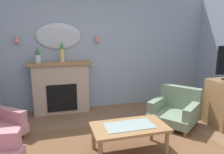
{
  "coord_description": "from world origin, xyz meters",
  "views": [
    {
      "loc": [
        -0.92,
        -2.31,
        1.77
      ],
      "look_at": [
        0.1,
        1.31,
        0.98
      ],
      "focal_mm": 33.53,
      "sensor_mm": 36.0,
      "label": 1
    }
  ],
  "objects_px": {
    "mantel_vase_left": "(62,51)",
    "coffee_table": "(129,129)",
    "wall_mirror": "(59,36)",
    "armchair_by_coffee_table": "(176,109)",
    "wall_sconce_left": "(16,39)",
    "wall_sconce_right": "(97,38)",
    "fireplace": "(61,88)",
    "mantel_vase_right": "(38,56)"
  },
  "relations": [
    {
      "from": "mantel_vase_left",
      "to": "coffee_table",
      "type": "xyz_separation_m",
      "value": [
        0.83,
        -1.94,
        -1.0
      ]
    },
    {
      "from": "wall_mirror",
      "to": "armchair_by_coffee_table",
      "type": "bearing_deg",
      "value": -32.7
    },
    {
      "from": "wall_sconce_left",
      "to": "wall_sconce_right",
      "type": "relative_size",
      "value": 1.0
    },
    {
      "from": "fireplace",
      "to": "wall_sconce_right",
      "type": "xyz_separation_m",
      "value": [
        0.85,
        0.09,
        1.09
      ]
    },
    {
      "from": "mantel_vase_right",
      "to": "armchair_by_coffee_table",
      "type": "distance_m",
      "value": 3.02
    },
    {
      "from": "wall_sconce_left",
      "to": "coffee_table",
      "type": "xyz_separation_m",
      "value": [
        1.73,
        -2.06,
        -1.28
      ]
    },
    {
      "from": "fireplace",
      "to": "coffee_table",
      "type": "bearing_deg",
      "value": -66.04
    },
    {
      "from": "mantel_vase_left",
      "to": "wall_mirror",
      "type": "height_order",
      "value": "wall_mirror"
    },
    {
      "from": "wall_sconce_right",
      "to": "armchair_by_coffee_table",
      "type": "height_order",
      "value": "wall_sconce_right"
    },
    {
      "from": "mantel_vase_right",
      "to": "wall_sconce_right",
      "type": "relative_size",
      "value": 2.33
    },
    {
      "from": "wall_sconce_left",
      "to": "armchair_by_coffee_table",
      "type": "height_order",
      "value": "wall_sconce_left"
    },
    {
      "from": "wall_mirror",
      "to": "wall_sconce_left",
      "type": "xyz_separation_m",
      "value": [
        -0.85,
        -0.05,
        -0.05
      ]
    },
    {
      "from": "wall_sconce_left",
      "to": "mantel_vase_left",
      "type": "bearing_deg",
      "value": -7.59
    },
    {
      "from": "mantel_vase_left",
      "to": "coffee_table",
      "type": "distance_m",
      "value": 2.34
    },
    {
      "from": "wall_mirror",
      "to": "mantel_vase_right",
      "type": "bearing_deg",
      "value": -159.3
    },
    {
      "from": "fireplace",
      "to": "wall_sconce_left",
      "type": "height_order",
      "value": "wall_sconce_left"
    },
    {
      "from": "mantel_vase_right",
      "to": "coffee_table",
      "type": "bearing_deg",
      "value": -55.69
    },
    {
      "from": "fireplace",
      "to": "wall_sconce_left",
      "type": "distance_m",
      "value": 1.38
    },
    {
      "from": "mantel_vase_left",
      "to": "coffee_table",
      "type": "height_order",
      "value": "mantel_vase_left"
    },
    {
      "from": "wall_sconce_right",
      "to": "armchair_by_coffee_table",
      "type": "bearing_deg",
      "value": -45.79
    },
    {
      "from": "coffee_table",
      "to": "wall_sconce_left",
      "type": "bearing_deg",
      "value": 129.92
    },
    {
      "from": "coffee_table",
      "to": "mantel_vase_left",
      "type": "bearing_deg",
      "value": 113.03
    },
    {
      "from": "mantel_vase_right",
      "to": "armchair_by_coffee_table",
      "type": "bearing_deg",
      "value": -24.91
    },
    {
      "from": "mantel_vase_left",
      "to": "armchair_by_coffee_table",
      "type": "height_order",
      "value": "mantel_vase_left"
    },
    {
      "from": "wall_mirror",
      "to": "armchair_by_coffee_table",
      "type": "height_order",
      "value": "wall_mirror"
    },
    {
      "from": "mantel_vase_right",
      "to": "mantel_vase_left",
      "type": "distance_m",
      "value": 0.51
    },
    {
      "from": "fireplace",
      "to": "wall_sconce_left",
      "type": "xyz_separation_m",
      "value": [
        -0.85,
        0.09,
        1.09
      ]
    },
    {
      "from": "mantel_vase_right",
      "to": "wall_sconce_left",
      "type": "xyz_separation_m",
      "value": [
        -0.4,
        0.12,
        0.35
      ]
    },
    {
      "from": "coffee_table",
      "to": "armchair_by_coffee_table",
      "type": "xyz_separation_m",
      "value": [
        1.26,
        0.74,
        -0.08
      ]
    },
    {
      "from": "fireplace",
      "to": "mantel_vase_right",
      "type": "distance_m",
      "value": 0.87
    },
    {
      "from": "mantel_vase_left",
      "to": "wall_sconce_left",
      "type": "relative_size",
      "value": 3.12
    },
    {
      "from": "coffee_table",
      "to": "wall_sconce_right",
      "type": "bearing_deg",
      "value": 90.72
    },
    {
      "from": "wall_mirror",
      "to": "wall_sconce_right",
      "type": "height_order",
      "value": "wall_mirror"
    },
    {
      "from": "armchair_by_coffee_table",
      "to": "wall_sconce_right",
      "type": "bearing_deg",
      "value": 134.21
    },
    {
      "from": "fireplace",
      "to": "wall_mirror",
      "type": "distance_m",
      "value": 1.15
    },
    {
      "from": "mantel_vase_left",
      "to": "armchair_by_coffee_table",
      "type": "relative_size",
      "value": 0.38
    },
    {
      "from": "fireplace",
      "to": "wall_mirror",
      "type": "relative_size",
      "value": 1.42
    },
    {
      "from": "wall_sconce_right",
      "to": "mantel_vase_left",
      "type": "bearing_deg",
      "value": -171.47
    },
    {
      "from": "mantel_vase_right",
      "to": "wall_mirror",
      "type": "distance_m",
      "value": 0.63
    },
    {
      "from": "wall_sconce_left",
      "to": "armchair_by_coffee_table",
      "type": "relative_size",
      "value": 0.12
    },
    {
      "from": "armchair_by_coffee_table",
      "to": "wall_sconce_left",
      "type": "bearing_deg",
      "value": 156.14
    },
    {
      "from": "mantel_vase_right",
      "to": "mantel_vase_left",
      "type": "height_order",
      "value": "mantel_vase_left"
    }
  ]
}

